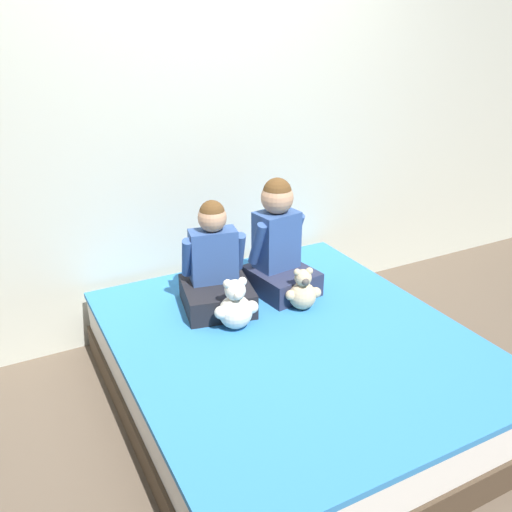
% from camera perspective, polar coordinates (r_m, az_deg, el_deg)
% --- Properties ---
extents(ground_plane, '(14.00, 14.00, 0.00)m').
position_cam_1_polar(ground_plane, '(2.95, 3.61, -14.74)').
color(ground_plane, brown).
extents(wall_behind_bed, '(8.00, 0.06, 2.50)m').
position_cam_1_polar(wall_behind_bed, '(3.28, -5.42, 13.48)').
color(wall_behind_bed, beige).
rests_on(wall_behind_bed, ground_plane).
extents(bed, '(1.67, 1.90, 0.39)m').
position_cam_1_polar(bed, '(2.83, 3.71, -11.70)').
color(bed, '#473828').
rests_on(bed, ground_plane).
extents(child_on_left, '(0.42, 0.45, 0.59)m').
position_cam_1_polar(child_on_left, '(2.90, -4.32, -1.55)').
color(child_on_left, black).
rests_on(child_on_left, bed).
extents(child_on_right, '(0.36, 0.41, 0.66)m').
position_cam_1_polar(child_on_right, '(3.04, 2.41, 1.11)').
color(child_on_right, '#282D47').
rests_on(child_on_right, bed).
extents(teddy_bear_held_by_left_child, '(0.23, 0.17, 0.27)m').
position_cam_1_polar(teddy_bear_held_by_left_child, '(2.73, -2.16, -5.40)').
color(teddy_bear_held_by_left_child, silver).
rests_on(teddy_bear_held_by_left_child, bed).
extents(teddy_bear_held_by_right_child, '(0.19, 0.15, 0.24)m').
position_cam_1_polar(teddy_bear_held_by_right_child, '(2.92, 4.93, -3.76)').
color(teddy_bear_held_by_right_child, '#D1B78E').
rests_on(teddy_bear_held_by_right_child, bed).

